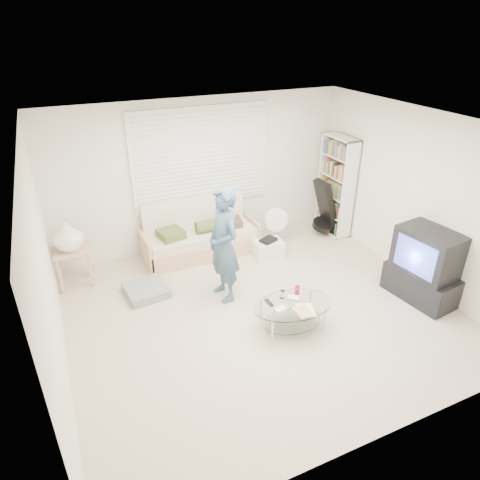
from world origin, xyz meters
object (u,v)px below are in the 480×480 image
tv_unit (424,266)px  coffee_table (292,309)px  bookshelf (336,186)px  futon_sofa (200,237)px

tv_unit → coffee_table: bearing=175.8°
bookshelf → tv_unit: size_ratio=1.69×
futon_sofa → coffee_table: bearing=-80.4°
tv_unit → coffee_table: (-2.01, 0.15, -0.20)m
bookshelf → tv_unit: 2.34m
futon_sofa → bookshelf: bookshelf is taller
tv_unit → coffee_table: size_ratio=0.97×
futon_sofa → bookshelf: 2.61m
bookshelf → coffee_table: bearing=-134.7°
tv_unit → futon_sofa: bearing=133.8°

